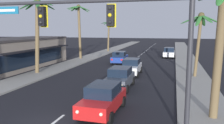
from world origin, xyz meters
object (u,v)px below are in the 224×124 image
Objects in this scene: traffic_signal_mast at (115,28)px; storefront_strip_left at (17,53)px; palm_left_second at (37,23)px; palm_right_nearest at (220,34)px; sedan_fifth_in_queue at (131,66)px; sedan_third_in_queue at (120,78)px; palm_left_farthest at (109,30)px; sedan_parked_nearest_kerb at (169,52)px; palm_left_third at (79,21)px; sedan_lead_at_stop_bar at (103,98)px; sedan_oncoming_far at (120,57)px; palm_right_second at (200,30)px.

traffic_signal_mast is 0.63× the size of storefront_strip_left.
palm_left_second is 1.14× the size of palm_right_nearest.
sedan_fifth_in_queue is 13.46m from palm_right_nearest.
sedan_third_in_queue is 0.63× the size of palm_right_nearest.
sedan_fifth_in_queue is at bearing -68.58° from palm_left_farthest.
palm_left_third is at bearing -157.16° from sedan_parked_nearest_kerb.
palm_left_farthest is at bearing 84.20° from palm_left_third.
sedan_parked_nearest_kerb is (3.55, 16.09, 0.00)m from sedan_fifth_in_queue.
palm_left_third is (-10.70, 21.96, 5.16)m from sedan_lead_at_stop_bar.
sedan_parked_nearest_kerb is at bearing 22.84° from palm_left_third.
palm_left_third reaches higher than sedan_oncoming_far.
palm_left_farthest is (0.65, 25.19, -0.85)m from palm_left_second.
sedan_parked_nearest_kerb is 27.67m from palm_right_nearest.
sedan_fifth_in_queue is at bearing -2.45° from storefront_strip_left.
sedan_oncoming_far is at bearing 142.49° from palm_right_second.
sedan_lead_at_stop_bar is 0.70× the size of palm_right_second.
sedan_oncoming_far is 21.26m from palm_right_nearest.
sedan_oncoming_far is at bearing 112.10° from sedan_fifth_in_queue.
palm_right_nearest is at bearing 30.70° from traffic_signal_mast.
palm_left_third is at bearing 65.63° from storefront_strip_left.
palm_right_nearest reaches higher than sedan_third_in_queue.
sedan_oncoming_far is (-3.12, 13.29, 0.00)m from sedan_third_in_queue.
palm_left_third is 1.34× the size of palm_right_second.
sedan_third_in_queue is (-1.65, 8.18, -4.01)m from traffic_signal_mast.
storefront_strip_left is at bearing -149.49° from sedan_oncoming_far.
palm_right_nearest reaches higher than storefront_strip_left.
storefront_strip_left is at bearing 156.28° from sedan_third_in_queue.
sedan_lead_at_stop_bar is 0.28× the size of storefront_strip_left.
traffic_signal_mast is at bearing -45.80° from palm_left_second.
sedan_parked_nearest_kerb is 0.28× the size of storefront_strip_left.
sedan_oncoming_far is at bearing 117.23° from palm_right_nearest.
palm_right_nearest is at bearing -59.58° from sedan_fifth_in_queue.
sedan_parked_nearest_kerb is 23.10m from palm_left_second.
storefront_strip_left is at bearing 177.55° from sedan_fifth_in_queue.
sedan_third_in_queue is 13.65m from sedan_oncoming_far.
sedan_lead_at_stop_bar is 19.44m from sedan_oncoming_far.
storefront_strip_left reaches higher than sedan_third_in_queue.
palm_right_second reaches higher than storefront_strip_left.
palm_right_nearest is at bearing -51.93° from palm_left_third.
palm_left_second is 1.25× the size of palm_right_second.
palm_right_second reaches higher than sedan_oncoming_far.
traffic_signal_mast reaches higher than palm_left_farthest.
palm_right_nearest is (6.46, -5.32, 3.71)m from sedan_third_in_queue.
sedan_lead_at_stop_bar is 0.56× the size of palm_left_second.
traffic_signal_mast is 4.82m from sedan_lead_at_stop_bar.
palm_left_third is (-7.22, 2.82, 5.16)m from sedan_oncoming_far.
palm_left_second is 0.49× the size of storefront_strip_left.
sedan_lead_at_stop_bar is at bearing -96.37° from sedan_parked_nearest_kerb.
palm_right_nearest is (16.17, -8.83, -0.88)m from palm_left_second.
storefront_strip_left reaches higher than sedan_lead_at_stop_bar.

